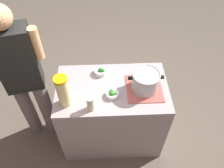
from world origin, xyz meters
name	(u,v)px	position (x,y,z in m)	size (l,w,h in m)	color
ground_plane	(112,134)	(0.00, 0.00, 0.00)	(8.00, 8.00, 0.00)	brown
counter_slab	(112,114)	(0.00, 0.00, 0.44)	(1.06, 0.63, 0.87)	#9C8E91
dish_cloth	(144,88)	(-0.30, 0.03, 0.87)	(0.33, 0.34, 0.01)	#AD524B
cooking_pot	(145,81)	(-0.30, 0.03, 0.98)	(0.32, 0.25, 0.19)	#B7B7BC
lemonade_pitcher	(63,91)	(0.41, 0.16, 1.03)	(0.11, 0.11, 0.32)	#F4E693
mason_jar	(90,103)	(0.19, 0.23, 0.94)	(0.07, 0.07, 0.15)	beige
broccoli_bowl_front	(112,94)	(0.00, 0.10, 0.90)	(0.12, 0.12, 0.07)	silver
broccoli_bowl_center	(101,71)	(0.10, -0.19, 0.90)	(0.12, 0.12, 0.07)	silver
person_cook	(24,78)	(0.82, -0.11, 0.92)	(0.50, 0.27, 1.67)	slate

